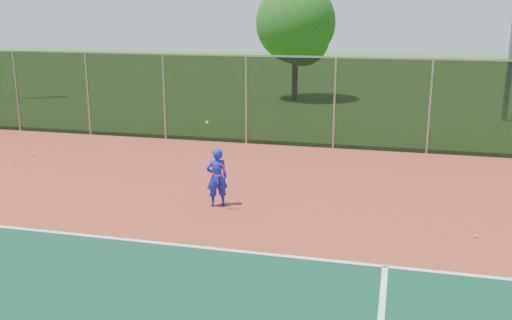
# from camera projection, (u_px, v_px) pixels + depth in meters

# --- Properties ---
(court_apron) EXTENTS (30.00, 20.00, 0.02)m
(court_apron) POSITION_uv_depth(u_px,v_px,m) (263.00, 280.00, 9.65)
(court_apron) COLOR #973926
(court_apron) RESTS_ON ground
(fence_back) EXTENTS (30.00, 0.06, 3.03)m
(fence_back) POSITION_uv_depth(u_px,v_px,m) (334.00, 102.00, 18.65)
(fence_back) COLOR black
(fence_back) RESTS_ON court_apron
(tennis_player) EXTENTS (0.60, 0.68, 1.99)m
(tennis_player) POSITION_uv_depth(u_px,v_px,m) (217.00, 177.00, 13.16)
(tennis_player) COLOR #1621D0
(tennis_player) RESTS_ON court_apron
(practice_ball_0) EXTENTS (0.07, 0.07, 0.07)m
(practice_ball_0) POSITION_uv_depth(u_px,v_px,m) (33.00, 154.00, 18.05)
(practice_ball_0) COLOR #B5CF18
(practice_ball_0) RESTS_ON court_apron
(practice_ball_1) EXTENTS (0.07, 0.07, 0.07)m
(practice_ball_1) POSITION_uv_depth(u_px,v_px,m) (488.00, 185.00, 14.85)
(practice_ball_1) COLOR #B5CF18
(practice_ball_1) RESTS_ON court_apron
(practice_ball_2) EXTENTS (0.07, 0.07, 0.07)m
(practice_ball_2) POSITION_uv_depth(u_px,v_px,m) (475.00, 236.00, 11.42)
(practice_ball_2) COLOR #B5CF18
(practice_ball_2) RESTS_ON court_apron
(practice_ball_3) EXTENTS (0.07, 0.07, 0.07)m
(practice_ball_3) POSITION_uv_depth(u_px,v_px,m) (14.00, 161.00, 17.25)
(practice_ball_3) COLOR #B5CF18
(practice_ball_3) RESTS_ON court_apron
(practice_ball_5) EXTENTS (0.07, 0.07, 0.07)m
(practice_ball_5) POSITION_uv_depth(u_px,v_px,m) (363.00, 177.00, 15.59)
(practice_ball_5) COLOR #B5CF18
(practice_ball_5) RESTS_ON court_apron
(tree_back_left) EXTENTS (4.07, 4.07, 5.97)m
(tree_back_left) POSITION_uv_depth(u_px,v_px,m) (297.00, 27.00, 28.84)
(tree_back_left) COLOR #3A2615
(tree_back_left) RESTS_ON ground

